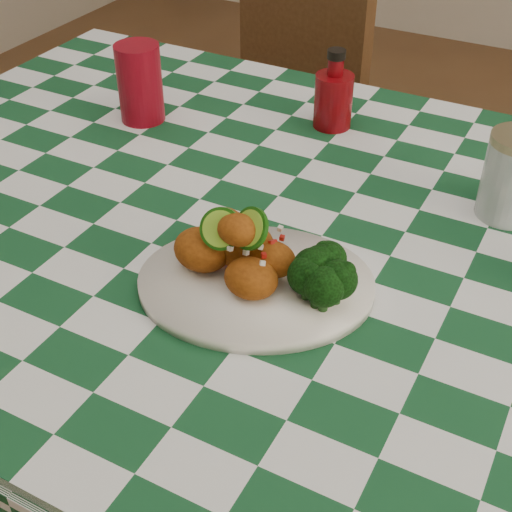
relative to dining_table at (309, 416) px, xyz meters
The scene contains 7 objects.
dining_table is the anchor object (origin of this frame).
plate 0.43m from the dining_table, 100.09° to the right, with size 0.30×0.24×0.02m, color white, non-canonical shape.
fried_chicken_pile 0.48m from the dining_table, 107.39° to the right, with size 0.14×0.11×0.09m, color #95440E, non-canonical shape.
broccoli_side 0.47m from the dining_table, 67.54° to the right, with size 0.08×0.08×0.06m, color black, non-canonical shape.
red_tumbler 0.66m from the dining_table, 157.26° to the left, with size 0.08×0.08×0.14m, color maroon.
ketchup_bottle 0.58m from the dining_table, 110.93° to the left, with size 0.07×0.07×0.14m, color #6C050A, non-canonical shape.
wooden_chair_left 0.84m from the dining_table, 125.05° to the left, with size 0.41×0.43×0.90m, color #472814, non-canonical shape.
Camera 1 is at (0.31, -0.78, 1.38)m, focal length 50.00 mm.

